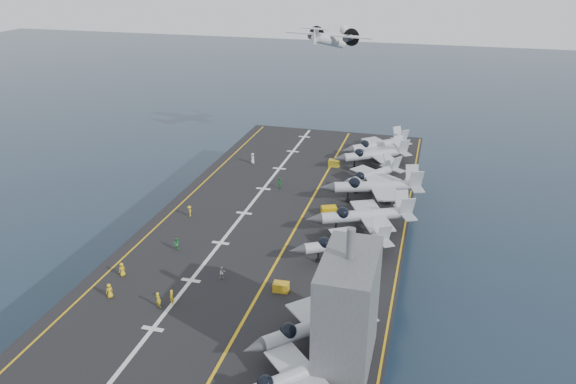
% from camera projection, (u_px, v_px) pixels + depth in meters
% --- Properties ---
extents(ground, '(500.00, 500.00, 0.00)m').
position_uv_depth(ground, '(282.00, 276.00, 89.88)').
color(ground, '#142135').
rests_on(ground, ground).
extents(hull, '(36.00, 90.00, 10.00)m').
position_uv_depth(hull, '(281.00, 249.00, 87.89)').
color(hull, '#56595E').
rests_on(hull, ground).
extents(flight_deck, '(38.00, 92.00, 0.40)m').
position_uv_depth(flight_deck, '(281.00, 219.00, 85.82)').
color(flight_deck, black).
rests_on(flight_deck, hull).
extents(foul_line, '(0.35, 90.00, 0.02)m').
position_uv_depth(foul_line, '(300.00, 220.00, 85.02)').
color(foul_line, gold).
rests_on(foul_line, flight_deck).
extents(landing_centerline, '(0.50, 90.00, 0.02)m').
position_uv_depth(landing_centerline, '(244.00, 213.00, 87.17)').
color(landing_centerline, silver).
rests_on(landing_centerline, flight_deck).
extents(deck_edge_port, '(0.25, 90.00, 0.02)m').
position_uv_depth(deck_edge_port, '(179.00, 205.00, 89.80)').
color(deck_edge_port, gold).
rests_on(deck_edge_port, flight_deck).
extents(deck_edge_stbd, '(0.25, 90.00, 0.02)m').
position_uv_depth(deck_edge_stbd, '(404.00, 232.00, 81.31)').
color(deck_edge_stbd, gold).
rests_on(deck_edge_stbd, flight_deck).
extents(island_superstructure, '(5.00, 10.00, 15.00)m').
position_uv_depth(island_superstructure, '(348.00, 300.00, 52.60)').
color(island_superstructure, '#56595E').
rests_on(island_superstructure, flight_deck).
extents(fighter_jet_0, '(15.47, 15.47, 4.56)m').
position_uv_depth(fighter_jet_0, '(294.00, 375.00, 50.78)').
color(fighter_jet_0, '#A2ACB3').
rests_on(fighter_jet_0, flight_deck).
extents(fighter_jet_1, '(17.07, 17.00, 5.02)m').
position_uv_depth(fighter_jet_1, '(316.00, 324.00, 57.26)').
color(fighter_jet_1, gray).
rests_on(fighter_jet_1, flight_deck).
extents(fighter_jet_3, '(16.43, 14.81, 4.75)m').
position_uv_depth(fighter_jet_3, '(346.00, 242.00, 73.54)').
color(fighter_jet_3, '#8F98A0').
rests_on(fighter_jet_3, flight_deck).
extents(fighter_jet_4, '(18.68, 16.08, 5.47)m').
position_uv_depth(fighter_jet_4, '(366.00, 214.00, 80.54)').
color(fighter_jet_4, gray).
rests_on(fighter_jet_4, flight_deck).
extents(fighter_jet_5, '(19.16, 15.70, 5.73)m').
position_uv_depth(fighter_jet_5, '(377.00, 185.00, 90.04)').
color(fighter_jet_5, '#91989F').
rests_on(fighter_jet_5, flight_deck).
extents(fighter_jet_6, '(15.55, 16.59, 4.80)m').
position_uv_depth(fighter_jet_6, '(372.00, 174.00, 95.72)').
color(fighter_jet_6, '#9AA2AA').
rests_on(fighter_jet_6, flight_deck).
extents(fighter_jet_7, '(17.90, 16.39, 5.17)m').
position_uv_depth(fighter_jet_7, '(375.00, 154.00, 104.88)').
color(fighter_jet_7, gray).
rests_on(fighter_jet_7, flight_deck).
extents(fighter_jet_8, '(17.36, 16.93, 5.06)m').
position_uv_depth(fighter_jet_8, '(378.00, 144.00, 110.19)').
color(fighter_jet_8, gray).
rests_on(fighter_jet_8, flight_deck).
extents(tow_cart_a, '(1.94, 1.32, 1.12)m').
position_uv_depth(tow_cart_a, '(281.00, 287.00, 67.14)').
color(tow_cart_a, gold).
rests_on(tow_cart_a, flight_deck).
extents(tow_cart_b, '(2.67, 2.27, 1.36)m').
position_uv_depth(tow_cart_b, '(329.00, 211.00, 86.41)').
color(tow_cart_b, '#D3A207').
rests_on(tow_cart_b, flight_deck).
extents(tow_cart_c, '(2.11, 1.44, 1.22)m').
position_uv_depth(tow_cart_c, '(334.00, 163.00, 105.82)').
color(tow_cart_c, yellow).
rests_on(tow_cart_c, flight_deck).
extents(crew_0, '(1.12, 1.30, 1.83)m').
position_uv_depth(crew_0, '(110.00, 291.00, 65.77)').
color(crew_0, yellow).
rests_on(crew_0, flight_deck).
extents(crew_1, '(1.37, 1.14, 1.96)m').
position_uv_depth(crew_1, '(158.00, 300.00, 63.97)').
color(crew_1, yellow).
rests_on(crew_1, flight_deck).
extents(crew_2, '(1.18, 0.93, 1.73)m').
position_uv_depth(crew_2, '(176.00, 244.00, 76.35)').
color(crew_2, green).
rests_on(crew_2, flight_deck).
extents(crew_3, '(1.15, 1.23, 1.71)m').
position_uv_depth(crew_3, '(190.00, 211.00, 85.91)').
color(crew_3, yellow).
rests_on(crew_3, flight_deck).
extents(crew_4, '(0.96, 1.27, 1.91)m').
position_uv_depth(crew_4, '(279.00, 183.00, 95.91)').
color(crew_4, '#268C33').
rests_on(crew_4, flight_deck).
extents(crew_5, '(1.09, 1.39, 2.05)m').
position_uv_depth(crew_5, '(253.00, 158.00, 107.09)').
color(crew_5, silver).
rests_on(crew_5, flight_deck).
extents(crew_6, '(1.31, 1.37, 1.91)m').
position_uv_depth(crew_6, '(172.00, 297.00, 64.44)').
color(crew_6, yellow).
rests_on(crew_6, flight_deck).
extents(crew_7, '(1.12, 1.20, 1.66)m').
position_uv_depth(crew_7, '(222.00, 273.00, 69.59)').
color(crew_7, silver).
rests_on(crew_7, flight_deck).
extents(transport_plane, '(25.63, 20.60, 5.30)m').
position_uv_depth(transport_plane, '(329.00, 41.00, 132.06)').
color(transport_plane, silver).
extents(crew_8, '(1.12, 1.30, 1.83)m').
position_uv_depth(crew_8, '(122.00, 269.00, 70.12)').
color(crew_8, yellow).
rests_on(crew_8, flight_deck).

